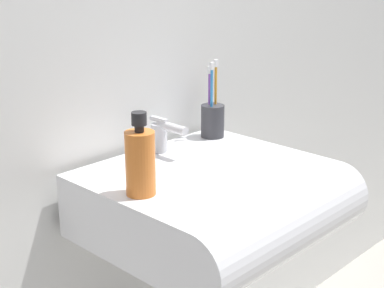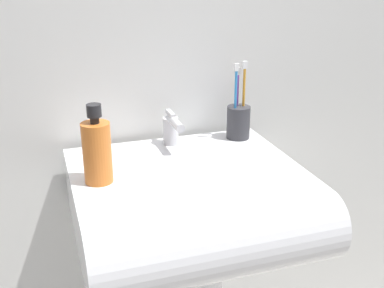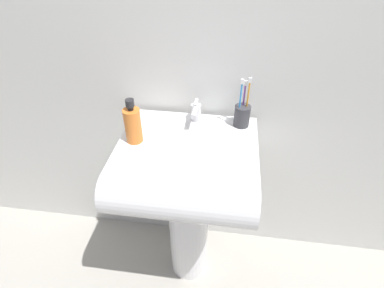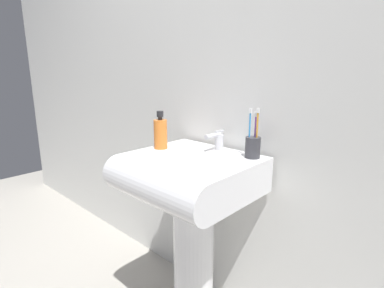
# 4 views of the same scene
# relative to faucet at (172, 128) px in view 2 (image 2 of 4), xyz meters

# --- Properties ---
(wall_back) EXTENTS (5.00, 0.05, 2.40)m
(wall_back) POSITION_rel_faucet_xyz_m (-0.01, 0.11, 0.29)
(wall_back) COLOR silver
(wall_back) RESTS_ON ground
(sink_basin) EXTENTS (0.54, 0.51, 0.16)m
(sink_basin) POSITION_rel_faucet_xyz_m (-0.01, -0.21, -0.13)
(sink_basin) COLOR white
(sink_basin) RESTS_ON sink_pedestal
(faucet) EXTENTS (0.04, 0.12, 0.09)m
(faucet) POSITION_rel_faucet_xyz_m (0.00, 0.00, 0.00)
(faucet) COLOR silver
(faucet) RESTS_ON sink_basin
(toothbrush_cup) EXTENTS (0.06, 0.06, 0.21)m
(toothbrush_cup) POSITION_rel_faucet_xyz_m (0.19, 0.00, 0.00)
(toothbrush_cup) COLOR #38383D
(toothbrush_cup) RESTS_ON sink_basin
(soap_bottle) EXTENTS (0.06, 0.06, 0.18)m
(soap_bottle) POSITION_rel_faucet_xyz_m (-0.22, -0.16, 0.03)
(soap_bottle) COLOR orange
(soap_bottle) RESTS_ON sink_basin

